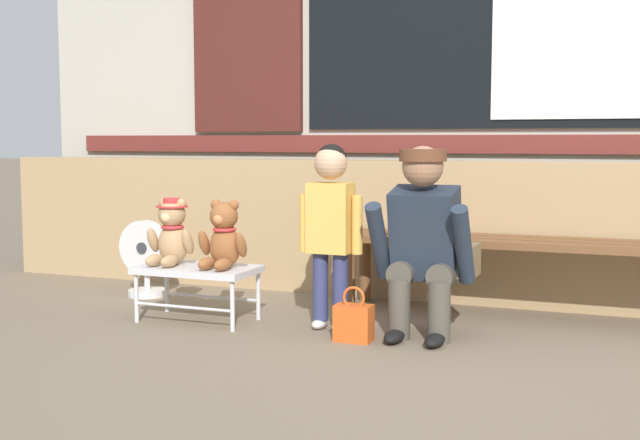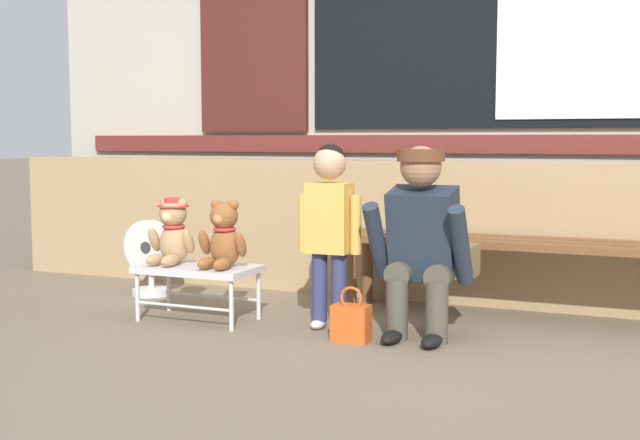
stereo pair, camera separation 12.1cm
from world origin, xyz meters
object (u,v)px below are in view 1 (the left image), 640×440
object	(u,v)px
small_display_bench	(197,272)
adult_crouching	(426,241)
teddy_bear_with_hat	(171,233)
handbag_on_ground	(354,322)
floor_fan	(145,259)
wooden_bench_long	(525,251)
child_standing	(331,215)
teddy_bear_plain	(223,237)

from	to	relation	value
small_display_bench	adult_crouching	size ratio (longest dim) A/B	0.67
teddy_bear_with_hat	handbag_on_ground	xyz separation A→B (m)	(1.09, -0.11, -0.38)
floor_fan	adult_crouching	bearing A→B (deg)	-11.76
wooden_bench_long	floor_fan	bearing A→B (deg)	-174.29
adult_crouching	floor_fan	distance (m)	1.95
handbag_on_ground	small_display_bench	bearing A→B (deg)	173.19
child_standing	adult_crouching	distance (m)	0.51
floor_fan	handbag_on_ground	bearing A→B (deg)	-20.80
wooden_bench_long	child_standing	world-z (taller)	child_standing
floor_fan	wooden_bench_long	bearing A→B (deg)	5.71
small_display_bench	teddy_bear_plain	world-z (taller)	teddy_bear_plain
wooden_bench_long	floor_fan	size ratio (longest dim) A/B	4.37
teddy_bear_plain	handbag_on_ground	bearing A→B (deg)	-8.30
teddy_bear_with_hat	child_standing	xyz separation A→B (m)	(0.89, 0.09, 0.12)
small_display_bench	wooden_bench_long	bearing A→B (deg)	23.91
wooden_bench_long	small_display_bench	bearing A→B (deg)	-156.09
floor_fan	small_display_bench	bearing A→B (deg)	-36.80
teddy_bear_with_hat	teddy_bear_plain	distance (m)	0.32
child_standing	handbag_on_ground	distance (m)	0.57
child_standing	teddy_bear_with_hat	bearing A→B (deg)	-174.16
teddy_bear_plain	adult_crouching	size ratio (longest dim) A/B	0.38
teddy_bear_plain	teddy_bear_with_hat	bearing A→B (deg)	179.87
teddy_bear_plain	child_standing	world-z (taller)	child_standing
child_standing	small_display_bench	bearing A→B (deg)	-172.73
small_display_bench	child_standing	size ratio (longest dim) A/B	0.67
teddy_bear_with_hat	handbag_on_ground	bearing A→B (deg)	-5.93
wooden_bench_long	teddy_bear_with_hat	size ratio (longest dim) A/B	5.78
teddy_bear_with_hat	adult_crouching	xyz separation A→B (m)	(1.40, 0.10, 0.01)
small_display_bench	child_standing	bearing A→B (deg)	7.27
adult_crouching	wooden_bench_long	bearing A→B (deg)	57.56
adult_crouching	child_standing	bearing A→B (deg)	-179.31
teddy_bear_with_hat	wooden_bench_long	bearing A→B (deg)	21.93
child_standing	adult_crouching	xyz separation A→B (m)	(0.50, 0.01, -0.11)
small_display_bench	handbag_on_ground	distance (m)	0.96
wooden_bench_long	adult_crouching	xyz separation A→B (m)	(-0.40, -0.62, 0.11)
small_display_bench	floor_fan	size ratio (longest dim) A/B	1.33
wooden_bench_long	teddy_bear_with_hat	xyz separation A→B (m)	(-1.79, -0.72, 0.10)
child_standing	floor_fan	size ratio (longest dim) A/B	2.00
teddy_bear_with_hat	child_standing	world-z (taller)	child_standing
small_display_bench	handbag_on_ground	xyz separation A→B (m)	(0.93, -0.11, -0.17)
small_display_bench	teddy_bear_with_hat	world-z (taller)	teddy_bear_with_hat
small_display_bench	teddy_bear_with_hat	size ratio (longest dim) A/B	1.76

